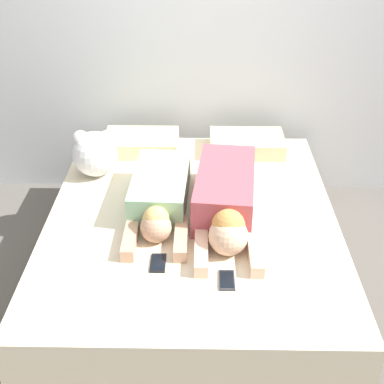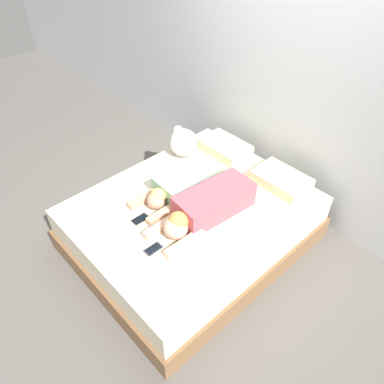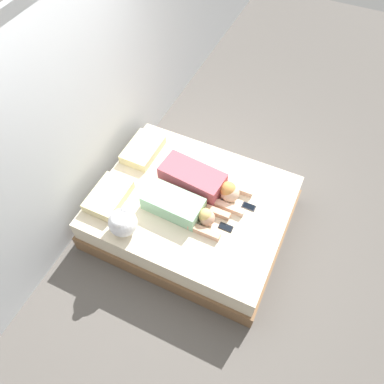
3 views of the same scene
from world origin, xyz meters
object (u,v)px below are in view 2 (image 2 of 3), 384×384
Objects in this scene: pillow_head_right at (281,180)px; person_left at (182,185)px; bed at (192,224)px; plush_toy at (183,142)px; pillow_head_left at (225,147)px; cell_phone_left at (140,219)px; cell_phone_right at (153,249)px; person_right at (205,207)px.

person_left is at bearing -125.84° from pillow_head_right.
person_left is at bearing 167.58° from bed.
plush_toy reaches higher than pillow_head_right.
pillow_head_left is 3.52× the size of cell_phone_left.
plush_toy reaches higher than cell_phone_right.
pillow_head_right is at bearing 54.16° from person_left.
person_right is 0.97m from plush_toy.
plush_toy is (-0.82, 1.07, 0.15)m from cell_phone_right.
person_right is (0.57, -0.85, 0.06)m from pillow_head_left.
plush_toy is (-0.84, 0.50, 0.04)m from person_right.
cell_phone_left is at bearing -129.12° from person_right.
pillow_head_right is at bearing 67.24° from cell_phone_left.
pillow_head_left is at bearing 111.43° from cell_phone_right.
person_left is 0.74m from cell_phone_right.
person_right reaches higher than pillow_head_right.
person_right is (0.19, -0.02, 0.37)m from bed.
person_right is at bearing -7.26° from bed.
person_right is 6.98× the size of cell_phone_left.
bed is 4.06× the size of pillow_head_right.
person_left reaches higher than bed.
cell_phone_left is (-0.36, -0.44, -0.11)m from person_right.
person_left is at bearing -76.59° from pillow_head_left.
cell_phone_left is 0.37m from cell_phone_right.
bed is at bearing 70.47° from cell_phone_left.
plush_toy is (-0.48, 0.94, 0.15)m from cell_phone_left.
pillow_head_right reaches higher than bed.
pillow_head_right is at bearing 82.15° from cell_phone_right.
pillow_head_left is at bearing 53.65° from plush_toy.
plush_toy is at bearing 136.46° from person_left.
pillow_head_right is at bearing 77.88° from person_right.
person_right is at bearing -102.12° from pillow_head_right.
bed is 2.05× the size of person_right.
bed is 0.40m from person_left.
pillow_head_left is 0.46m from plush_toy.
cell_phone_left is at bearing -112.76° from pillow_head_right.
cell_phone_right is 0.48× the size of plush_toy.
pillow_head_right is 0.97m from person_left.
person_right is at bearing 88.67° from cell_phone_right.
cell_phone_left is at bearing -109.53° from bed.
cell_phone_left is 0.48× the size of plush_toy.
person_right is at bearing -56.14° from pillow_head_left.
cell_phone_left is at bearing -87.30° from person_left.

